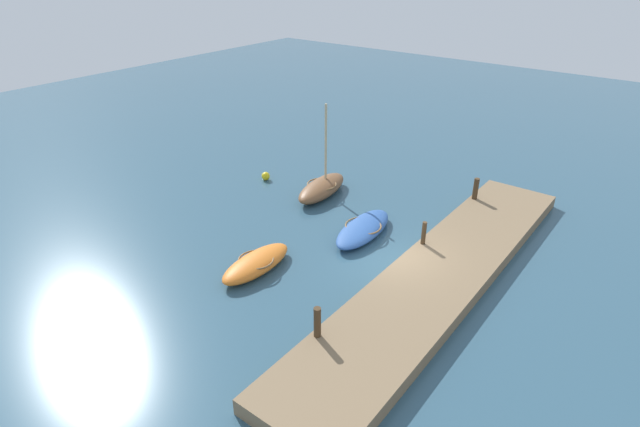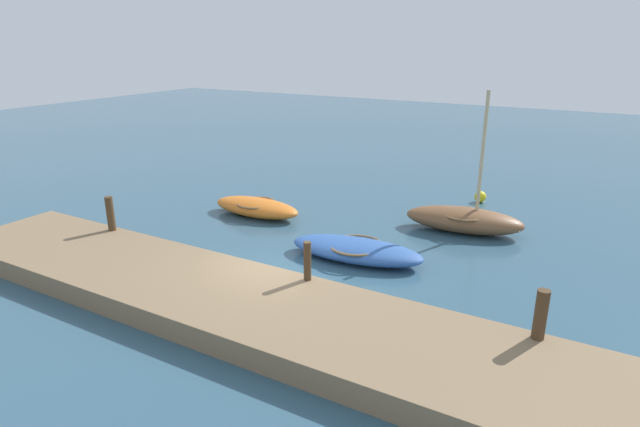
{
  "view_description": "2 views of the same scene",
  "coord_description": "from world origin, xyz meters",
  "views": [
    {
      "loc": [
        -15.78,
        -8.33,
        11.53
      ],
      "look_at": [
        0.49,
        4.18,
        0.77
      ],
      "focal_mm": 28.6,
      "sensor_mm": 36.0,
      "label": 1
    },
    {
      "loc": [
        7.5,
        -10.84,
        6.33
      ],
      "look_at": [
        -1.09,
        4.15,
        0.52
      ],
      "focal_mm": 29.55,
      "sensor_mm": 36.0,
      "label": 2
    }
  ],
  "objects": [
    {
      "name": "dock_platform",
      "position": [
        0.0,
        -2.06,
        0.28
      ],
      "size": [
        18.7,
        3.39,
        0.56
      ],
      "primitive_type": "cube",
      "color": "#846B4C",
      "rests_on": "ground_plane"
    },
    {
      "name": "ground_plane",
      "position": [
        0.0,
        0.0,
        0.0
      ],
      "size": [
        84.0,
        84.0,
        0.0
      ],
      "primitive_type": "plane",
      "color": "#33566B"
    },
    {
      "name": "rowboat_brown",
      "position": [
        3.35,
        6.26,
        0.45
      ],
      "size": [
        4.09,
        1.97,
        4.77
      ],
      "rotation": [
        0.0,
        0.0,
        0.13
      ],
      "color": "brown",
      "rests_on": "ground_plane"
    },
    {
      "name": "mooring_post_mid_east",
      "position": [
        6.7,
        -0.62,
        1.1
      ],
      "size": [
        0.26,
        0.26,
        1.07
      ],
      "primitive_type": "cylinder",
      "color": "#47331E",
      "rests_on": "dock_platform"
    },
    {
      "name": "rowboat_blue",
      "position": [
        1.22,
        2.29,
        0.31
      ],
      "size": [
        4.21,
        1.99,
        0.59
      ],
      "rotation": [
        0.0,
        0.0,
        0.1
      ],
      "color": "#2D569E",
      "rests_on": "ground_plane"
    },
    {
      "name": "mooring_post_west",
      "position": [
        -5.89,
        -0.62,
        1.11
      ],
      "size": [
        0.24,
        0.24,
        1.09
      ],
      "primitive_type": "cylinder",
      "color": "#47331E",
      "rests_on": "dock_platform"
    },
    {
      "name": "marker_buoy",
      "position": [
        3.03,
        9.95,
        0.23
      ],
      "size": [
        0.46,
        0.46,
        0.46
      ],
      "primitive_type": "sphere",
      "color": "yellow",
      "rests_on": "ground_plane"
    },
    {
      "name": "mooring_post_mid_west",
      "position": [
        1.28,
        -0.62,
        1.07
      ],
      "size": [
        0.19,
        0.19,
        1.01
      ],
      "primitive_type": "cylinder",
      "color": "#47331E",
      "rests_on": "dock_platform"
    },
    {
      "name": "rowboat_orange",
      "position": [
        -3.79,
        4.11,
        0.33
      ],
      "size": [
        3.55,
        1.48,
        0.65
      ],
      "rotation": [
        0.0,
        0.0,
        0.02
      ],
      "color": "orange",
      "rests_on": "ground_plane"
    }
  ]
}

